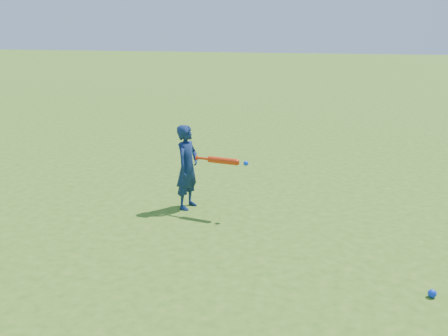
% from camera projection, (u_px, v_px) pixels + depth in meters
% --- Properties ---
extents(ground, '(80.00, 80.00, 0.00)m').
position_uv_depth(ground, '(177.00, 220.00, 5.93)').
color(ground, '#396418').
rests_on(ground, ground).
extents(child, '(0.33, 0.43, 1.07)m').
position_uv_depth(child, '(187.00, 167.00, 6.22)').
color(child, '#10224D').
rests_on(child, ground).
extents(ground_ball_blue, '(0.07, 0.07, 0.07)m').
position_uv_depth(ground_ball_blue, '(432.00, 293.00, 4.24)').
color(ground_ball_blue, '#0C31D3').
rests_on(ground_ball_blue, ground).
extents(bat_swing, '(0.68, 0.16, 0.08)m').
position_uv_depth(bat_swing, '(225.00, 161.00, 5.94)').
color(bat_swing, red).
rests_on(bat_swing, ground).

